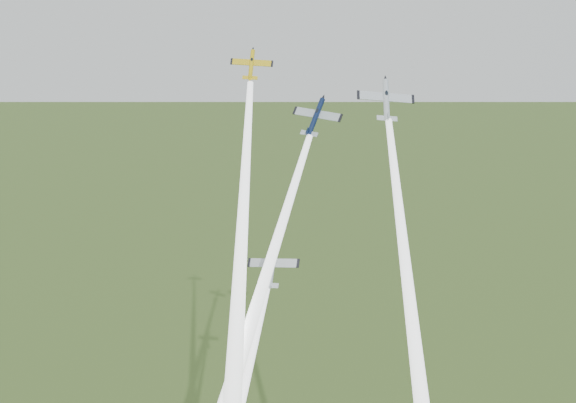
# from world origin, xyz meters

# --- Properties ---
(plane_yellow) EXTENTS (6.93, 5.64, 6.20)m
(plane_yellow) POSITION_xyz_m (-7.81, 5.27, 110.51)
(plane_yellow) COLOR gold
(smoke_trail_yellow) EXTENTS (7.71, 37.09, 48.00)m
(smoke_trail_yellow) POSITION_xyz_m (-5.20, -13.91, 84.78)
(smoke_trail_yellow) COLOR white
(plane_navy) EXTENTS (9.73, 7.73, 7.69)m
(plane_navy) POSITION_xyz_m (2.81, 1.46, 103.24)
(plane_navy) COLOR #0D193A
(smoke_trail_navy) EXTENTS (14.02, 36.30, 48.25)m
(smoke_trail_navy) POSITION_xyz_m (-3.15, -17.06, 77.38)
(smoke_trail_navy) COLOR white
(plane_silver_right) EXTENTS (9.18, 8.18, 8.14)m
(plane_silver_right) POSITION_xyz_m (13.22, -0.38, 106.17)
(plane_silver_right) COLOR silver
(smoke_trail_silver_right) EXTENTS (14.52, 44.15, 58.59)m
(smoke_trail_silver_right) POSITION_xyz_m (19.38, -22.89, 75.14)
(smoke_trail_silver_right) COLOR white
(plane_silver_low) EXTENTS (8.56, 7.47, 8.22)m
(plane_silver_low) POSITION_xyz_m (-2.53, -5.21, 81.71)
(plane_silver_low) COLOR #AFB6BE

